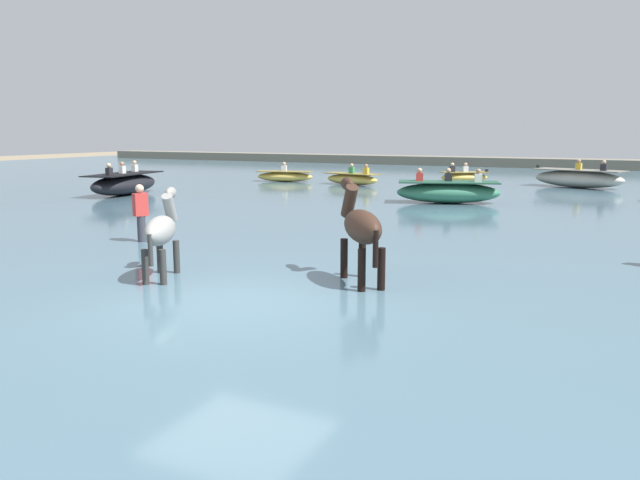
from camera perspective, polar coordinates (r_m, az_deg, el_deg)
ground_plane at (r=9.85m, az=-7.51°, el=-7.14°), size 120.00×120.00×0.00m
water_surface at (r=18.77m, az=9.66°, el=1.36°), size 90.00×90.00×0.26m
horse_lead_grey at (r=11.53m, az=-14.25°, el=0.67°), size 0.97×1.65×1.83m
horse_trailing_dark_bay at (r=10.81m, az=3.74°, el=1.03°), size 1.48×1.63×2.04m
boat_near_port at (r=23.50m, az=11.58°, el=4.30°), size 3.99×2.46×1.27m
boat_mid_channel at (r=32.92m, az=-3.22°, el=5.82°), size 3.10×1.61×1.03m
boat_far_inshore at (r=31.78m, az=22.47°, el=5.20°), size 4.40×2.66×1.32m
boat_distant_west at (r=27.32m, az=-17.39°, el=4.90°), size 2.21×4.24×1.36m
boat_mid_outer at (r=33.20m, az=13.00°, el=5.63°), size 2.54×2.07×1.02m
boat_far_offshore at (r=30.87m, az=2.94°, el=5.58°), size 3.07×1.55×1.05m
person_onlooker_right at (r=15.50m, az=-15.99°, el=2.09°), size 0.32×0.37×1.63m
far_shoreline at (r=48.27m, az=20.10°, el=6.45°), size 80.00×2.40×0.93m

